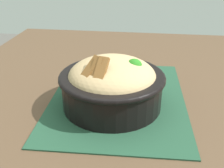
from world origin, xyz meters
TOP-DOWN VIEW (x-y plane):
  - table at (0.00, 0.00)m, footprint 1.06×0.96m
  - placemat at (-0.02, 0.03)m, footprint 0.40×0.31m
  - bowl at (-0.06, 0.04)m, footprint 0.24×0.24m
  - fork at (0.07, 0.03)m, footprint 0.03×0.13m

SIDE VIEW (x-z plane):
  - table at x=0.00m, z-range 0.31..1.09m
  - placemat at x=-0.02m, z-range 0.78..0.78m
  - fork at x=0.07m, z-range 0.78..0.78m
  - bowl at x=-0.06m, z-range 0.77..0.90m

